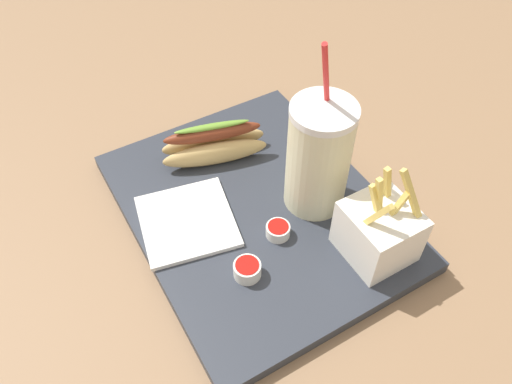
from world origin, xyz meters
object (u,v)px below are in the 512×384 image
Objects in this scene: ketchup_cup_2 at (247,269)px; napkin_stack at (187,221)px; fries_basket at (379,231)px; ketchup_cup_1 at (279,230)px; soda_cup at (319,157)px; hot_dog_1 at (213,144)px.

ketchup_cup_2 is 0.28× the size of napkin_stack.
ketchup_cup_1 is at bearing 48.29° from fries_basket.
soda_cup reaches higher than ketchup_cup_2.
fries_basket reaches higher than hot_dog_1.
ketchup_cup_2 reaches higher than napkin_stack.
soda_cup is 2.04× the size of napkin_stack.
soda_cup reaches higher than hot_dog_1.
hot_dog_1 reaches higher than ketchup_cup_1.
soda_cup reaches higher than ketchup_cup_1.
fries_basket is at bearing -158.66° from hot_dog_1.
soda_cup is 1.55× the size of hot_dog_1.
hot_dog_1 reaches higher than ketchup_cup_2.
hot_dog_1 is 1.32× the size of napkin_stack.
hot_dog_1 is 0.14m from napkin_stack.
hot_dog_1 is at bearing 29.65° from soda_cup.
napkin_stack is (0.05, 0.18, -0.08)m from soda_cup.
ketchup_cup_2 is at bearing 116.53° from ketchup_cup_1.
fries_basket is (-0.12, -0.02, -0.04)m from soda_cup.
ketchup_cup_2 is (-0.21, 0.06, -0.01)m from hot_dog_1.
ketchup_cup_1 is at bearing -63.47° from ketchup_cup_2.
hot_dog_1 is at bearing 2.30° from ketchup_cup_1.
hot_dog_1 is at bearing -16.17° from ketchup_cup_2.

